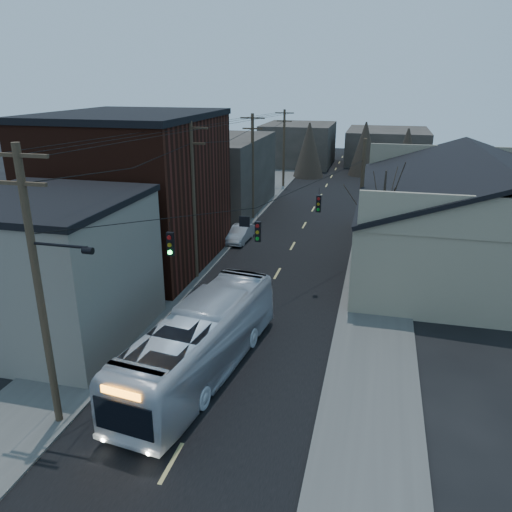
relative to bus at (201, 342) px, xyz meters
The scene contains 14 objects.
ground 7.64m from the bus, 83.57° to the right, with size 160.00×160.00×0.00m, color black.
road_surface 22.64m from the bus, 87.88° to the left, with size 9.00×110.00×0.02m, color black.
sidewalk_left 23.32m from the bus, 104.09° to the left, with size 4.00×110.00×0.12m, color #474744.
sidewalk_right 23.78m from the bus, 71.99° to the left, with size 4.00×110.00×0.12m, color #474744.
building_clapboard 8.53m from the bus, 169.10° to the left, with size 8.00×8.00×7.00m, color slate.
building_brick 15.93m from the bus, 126.09° to the left, with size 10.00×12.00×10.00m, color black.
building_left_far 29.92m from the bus, 106.87° to the left, with size 9.00×14.00×7.00m, color #302B26.
warehouse 22.39m from the bus, 51.78° to the left, with size 16.16×20.60×7.73m.
building_far_left 57.82m from the bus, 95.12° to the left, with size 10.00×12.00×6.00m, color #302B26.
building_far_right 63.07m from the bus, 82.86° to the left, with size 12.00×14.00×5.00m, color #302B26.
bare_tree 14.69m from the bus, 59.73° to the left, with size 0.40×0.40×7.20m, color black.
utility_lines 17.20m from the bus, 97.76° to the left, with size 11.24×45.28×10.50m.
bus is the anchor object (origin of this frame).
parked_car 19.11m from the bus, 100.45° to the left, with size 1.35×3.88×1.28m, color #9FA2A7.
Camera 1 is at (6.07, -10.53, 12.38)m, focal length 35.00 mm.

